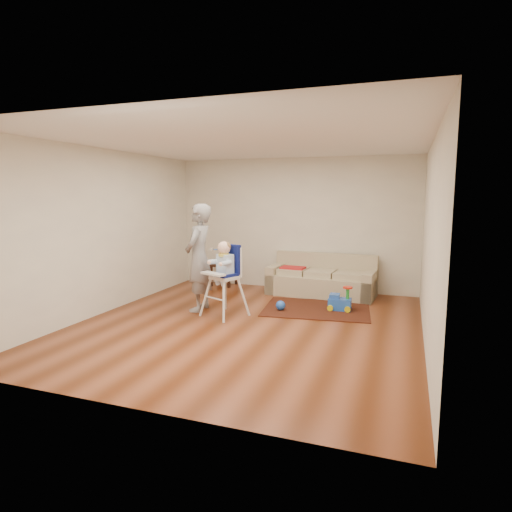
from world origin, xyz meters
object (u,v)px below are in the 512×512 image
(ride_on_toy, at_px, (340,298))
(high_chair, at_px, (224,280))
(toy_ball, at_px, (281,305))
(sofa, at_px, (321,275))
(adult, at_px, (199,258))
(side_table, at_px, (224,274))

(ride_on_toy, bearing_deg, high_chair, -153.24)
(ride_on_toy, bearing_deg, toy_ball, -160.87)
(sofa, relative_size, ride_on_toy, 5.11)
(sofa, distance_m, adult, 2.54)
(ride_on_toy, bearing_deg, sofa, 115.31)
(high_chair, relative_size, adult, 0.68)
(ride_on_toy, xyz_separation_m, high_chair, (-1.72, -0.94, 0.37))
(toy_ball, xyz_separation_m, adult, (-1.32, -0.40, 0.81))
(ride_on_toy, relative_size, adult, 0.23)
(sofa, bearing_deg, high_chair, -117.28)
(side_table, xyz_separation_m, toy_ball, (1.75, -1.60, -0.14))
(sofa, relative_size, toy_ball, 12.94)
(side_table, distance_m, high_chair, 2.41)
(high_chair, bearing_deg, side_table, 137.55)
(sofa, bearing_deg, side_table, 178.28)
(sofa, bearing_deg, adult, -130.22)
(toy_ball, relative_size, adult, 0.09)
(sofa, relative_size, side_table, 4.48)
(side_table, height_order, high_chair, high_chair)
(ride_on_toy, relative_size, high_chair, 0.34)
(adult, bearing_deg, ride_on_toy, 104.26)
(sofa, bearing_deg, toy_ball, -102.73)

